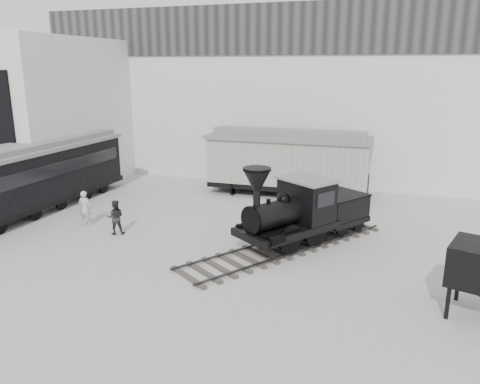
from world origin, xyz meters
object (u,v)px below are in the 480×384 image
(passenger_coach, at_px, (37,176))
(visitor_b, at_px, (115,217))
(locomotive, at_px, (300,215))
(boxcar, at_px, (288,161))
(visitor_a, at_px, (85,208))

(passenger_coach, relative_size, visitor_b, 7.96)
(visitor_b, bearing_deg, locomotive, 163.81)
(boxcar, height_order, passenger_coach, boxcar)
(locomotive, distance_m, boxcar, 7.96)
(locomotive, distance_m, passenger_coach, 14.00)
(locomotive, bearing_deg, visitor_b, -136.21)
(visitor_b, bearing_deg, boxcar, -149.09)
(locomotive, xyz_separation_m, passenger_coach, (-13.97, 0.60, 0.54))
(locomotive, relative_size, boxcar, 1.01)
(boxcar, relative_size, visitor_b, 5.97)
(boxcar, distance_m, visitor_b, 10.81)
(boxcar, height_order, visitor_b, boxcar)
(boxcar, bearing_deg, locomotive, -74.49)
(locomotive, height_order, visitor_b, locomotive)
(visitor_b, bearing_deg, visitor_a, -42.72)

